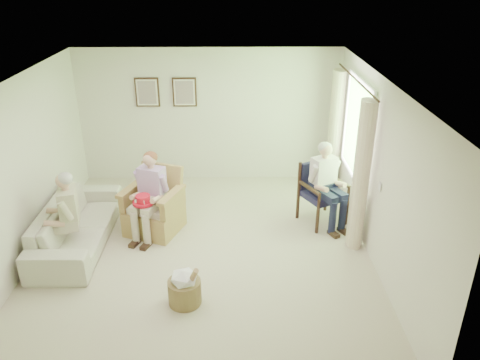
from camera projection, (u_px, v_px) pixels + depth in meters
The scene contains 19 objects.
floor at pixel (203, 253), 7.08m from camera, with size 5.50×5.50×0.00m, color #C2B29C.
back_wall at pixel (209, 116), 9.02m from camera, with size 5.00×0.04×2.60m, color silver.
front_wall at pixel (179, 306), 4.03m from camera, with size 5.00×0.04×2.60m, color silver.
left_wall at pixel (20, 176), 6.50m from camera, with size 0.04×5.50×2.60m, color silver.
right_wall at pixel (378, 174), 6.55m from camera, with size 0.04×5.50×2.60m, color silver.
ceiling at pixel (196, 82), 5.98m from camera, with size 5.00×5.50×0.02m, color white.
window at pixel (357, 127), 7.52m from camera, with size 0.13×2.50×1.63m.
curtain_left at pixel (361, 177), 6.81m from camera, with size 0.34×0.34×2.30m, color beige.
curtain_right at pixel (335, 133), 8.59m from camera, with size 0.34×0.34×2.30m, color beige.
framed_print_left at pixel (147, 92), 8.77m from camera, with size 0.45×0.05×0.55m.
framed_print_right at pixel (185, 92), 8.78m from camera, with size 0.45×0.05×0.55m.
wicker_armchair at pixel (154, 211), 7.58m from camera, with size 0.82×0.81×1.04m.
wood_armchair at pixel (322, 190), 7.81m from camera, with size 0.65×0.61×1.00m.
sofa at pixel (77, 224), 7.19m from camera, with size 0.89×2.28×0.67m, color beige.
person_wicker at pixel (151, 190), 7.26m from camera, with size 0.40×0.62×1.35m.
person_dark at pixel (325, 179), 7.54m from camera, with size 0.40×0.63×1.38m.
person_sofa at pixel (65, 212), 6.69m from camera, with size 0.42×0.62×1.31m.
red_hat at pixel (143, 200), 7.12m from camera, with size 0.32×0.32×0.14m.
hatbox at pixel (185, 287), 5.95m from camera, with size 0.53×0.53×0.63m.
Camera 1 is at (0.49, -5.95, 3.99)m, focal length 35.00 mm.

